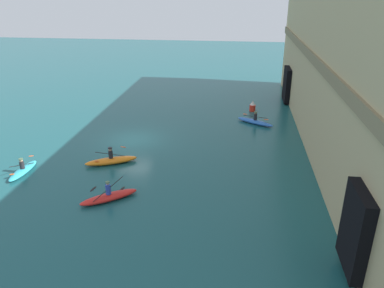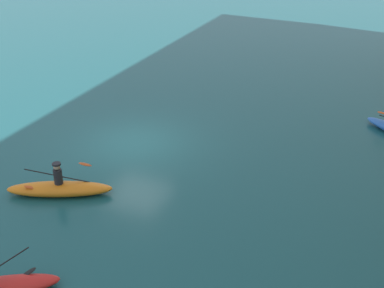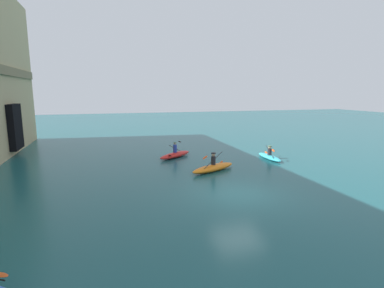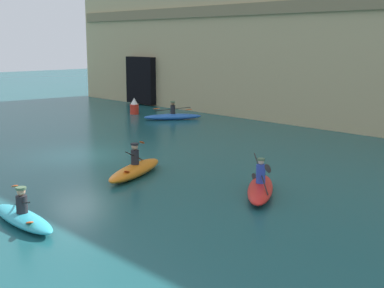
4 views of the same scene
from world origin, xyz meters
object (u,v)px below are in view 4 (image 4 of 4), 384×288
at_px(kayak_orange, 135,169).
at_px(marker_buoy, 134,107).
at_px(kayak_cyan, 23,217).
at_px(kayak_blue, 173,116).
at_px(kayak_red, 260,188).

xyz_separation_m(kayak_orange, marker_buoy, (-13.26, 9.91, 0.25)).
bearing_deg(kayak_cyan, marker_buoy, -43.72).
bearing_deg(kayak_orange, marker_buoy, -152.44).
bearing_deg(kayak_orange, kayak_blue, -162.19).
xyz_separation_m(kayak_blue, marker_buoy, (-3.70, -0.17, 0.27)).
height_order(kayak_red, kayak_orange, kayak_orange).
bearing_deg(kayak_orange, kayak_cyan, -4.19).
relative_size(kayak_cyan, marker_buoy, 2.84).
bearing_deg(kayak_orange, kayak_red, 81.49).
xyz_separation_m(kayak_red, marker_buoy, (-17.92, 8.47, 0.26)).
height_order(kayak_orange, marker_buoy, kayak_orange).
bearing_deg(kayak_blue, kayak_red, 91.17).
bearing_deg(kayak_cyan, kayak_red, -109.76).
height_order(kayak_blue, kayak_red, kayak_red).
distance_m(kayak_cyan, marker_buoy, 21.62).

